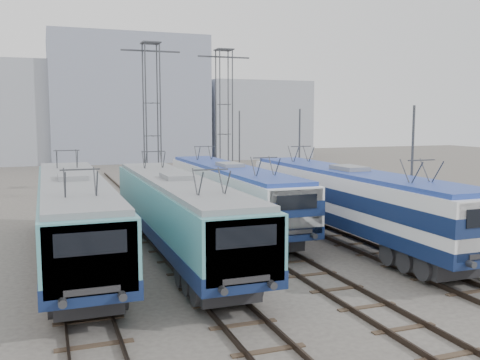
% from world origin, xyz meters
% --- Properties ---
extents(ground, '(160.00, 160.00, 0.00)m').
position_xyz_m(ground, '(0.00, 0.00, 0.00)').
color(ground, '#514C47').
extents(platform, '(4.00, 70.00, 0.30)m').
position_xyz_m(platform, '(10.20, 8.00, 0.15)').
color(platform, '#9E9E99').
rests_on(platform, ground).
extents(locomotive_far_left, '(2.91, 18.37, 3.46)m').
position_xyz_m(locomotive_far_left, '(-6.75, 5.15, 2.29)').
color(locomotive_far_left, '#12224C').
rests_on(locomotive_far_left, ground).
extents(locomotive_center_left, '(2.84, 17.93, 3.37)m').
position_xyz_m(locomotive_center_left, '(-2.25, 4.49, 2.24)').
color(locomotive_center_left, '#12224C').
rests_on(locomotive_center_left, ground).
extents(locomotive_center_right, '(2.78, 17.59, 3.31)m').
position_xyz_m(locomotive_center_right, '(2.25, 10.08, 2.25)').
color(locomotive_center_right, '#12224C').
rests_on(locomotive_center_right, ground).
extents(locomotive_far_right, '(2.91, 18.41, 3.46)m').
position_xyz_m(locomotive_far_right, '(6.75, 4.39, 2.35)').
color(locomotive_far_right, '#12224C').
rests_on(locomotive_far_right, ground).
extents(catenary_tower_west, '(4.50, 1.20, 12.00)m').
position_xyz_m(catenary_tower_west, '(0.00, 22.00, 6.64)').
color(catenary_tower_west, '#3F4247').
rests_on(catenary_tower_west, ground).
extents(catenary_tower_east, '(4.50, 1.20, 12.00)m').
position_xyz_m(catenary_tower_east, '(6.50, 24.00, 6.64)').
color(catenary_tower_east, '#3F4247').
rests_on(catenary_tower_east, ground).
extents(mast_front, '(0.12, 0.12, 7.00)m').
position_xyz_m(mast_front, '(8.60, 2.00, 3.50)').
color(mast_front, '#3F4247').
rests_on(mast_front, ground).
extents(mast_mid, '(0.12, 0.12, 7.00)m').
position_xyz_m(mast_mid, '(8.60, 14.00, 3.50)').
color(mast_mid, '#3F4247').
rests_on(mast_mid, ground).
extents(mast_rear, '(0.12, 0.12, 7.00)m').
position_xyz_m(mast_rear, '(8.60, 26.00, 3.50)').
color(mast_rear, '#3F4247').
rests_on(mast_rear, ground).
extents(building_center, '(22.00, 14.00, 18.00)m').
position_xyz_m(building_center, '(4.00, 62.00, 9.00)').
color(building_center, '#8992A8').
rests_on(building_center, ground).
extents(building_east, '(16.00, 12.00, 12.00)m').
position_xyz_m(building_east, '(24.00, 62.00, 6.00)').
color(building_east, '#9BA1AD').
rests_on(building_east, ground).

